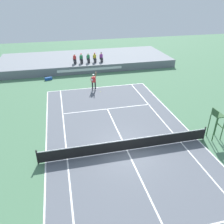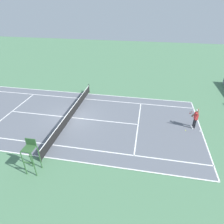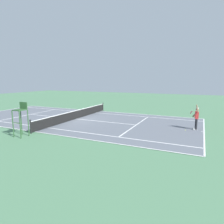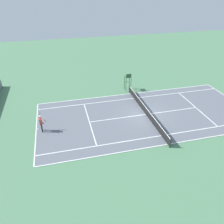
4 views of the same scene
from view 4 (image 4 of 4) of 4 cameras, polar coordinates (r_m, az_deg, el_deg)
ground_plane at (r=25.69m, az=8.49°, el=-0.66°), size 80.00×80.00×0.00m
court at (r=25.69m, az=8.49°, el=-0.64°), size 11.08×23.88×0.03m
net at (r=25.43m, az=8.58°, el=0.34°), size 11.98×0.10×1.07m
tennis_player at (r=23.26m, az=-17.56°, el=-2.67°), size 0.75×0.70×2.08m
tennis_ball at (r=24.23m, az=-15.49°, el=-3.57°), size 0.07×0.07×0.07m
umpire_chair at (r=30.60m, az=4.06°, el=8.22°), size 0.77×0.77×2.44m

